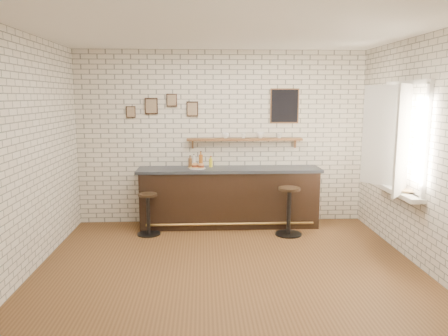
{
  "coord_description": "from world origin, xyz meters",
  "views": [
    {
      "loc": [
        -0.33,
        -5.6,
        2.22
      ],
      "look_at": [
        -0.01,
        0.9,
        1.14
      ],
      "focal_mm": 35.0,
      "sensor_mm": 36.0,
      "label": 1
    }
  ],
  "objects_px": {
    "bitters_bottle_brown": "(190,162)",
    "shelf_cup_b": "(244,136)",
    "bar_counter": "(229,197)",
    "sandwich_plate": "(197,168)",
    "condiment_bottle_yellow": "(211,162)",
    "shelf_cup_d": "(279,136)",
    "bitters_bottle_white": "(194,162)",
    "book_lower": "(401,191)",
    "shelf_cup_a": "(226,136)",
    "bitters_bottle_amber": "(201,161)",
    "book_upper": "(402,190)",
    "bar_stool_right": "(289,210)",
    "ciabatta_sandwich": "(198,166)",
    "bar_stool_left": "(148,213)",
    "shelf_cup_c": "(260,135)"
  },
  "relations": [
    {
      "from": "sandwich_plate",
      "to": "book_lower",
      "type": "relative_size",
      "value": 1.32
    },
    {
      "from": "book_lower",
      "to": "shelf_cup_d",
      "type": "bearing_deg",
      "value": 138.46
    },
    {
      "from": "shelf_cup_a",
      "to": "book_upper",
      "type": "relative_size",
      "value": 0.59
    },
    {
      "from": "bitters_bottle_amber",
      "to": "book_upper",
      "type": "xyz_separation_m",
      "value": [
        2.74,
        -1.75,
        -0.17
      ]
    },
    {
      "from": "bitters_bottle_white",
      "to": "shelf_cup_d",
      "type": "bearing_deg",
      "value": 2.68
    },
    {
      "from": "bar_stool_left",
      "to": "book_upper",
      "type": "bearing_deg",
      "value": -18.28
    },
    {
      "from": "bitters_bottle_brown",
      "to": "book_lower",
      "type": "relative_size",
      "value": 0.96
    },
    {
      "from": "bitters_bottle_white",
      "to": "condiment_bottle_yellow",
      "type": "distance_m",
      "value": 0.29
    },
    {
      "from": "shelf_cup_a",
      "to": "shelf_cup_d",
      "type": "distance_m",
      "value": 0.94
    },
    {
      "from": "bitters_bottle_brown",
      "to": "book_upper",
      "type": "bearing_deg",
      "value": -30.94
    },
    {
      "from": "shelf_cup_c",
      "to": "book_lower",
      "type": "distance_m",
      "value": 2.56
    },
    {
      "from": "bitters_bottle_brown",
      "to": "bar_stool_right",
      "type": "height_order",
      "value": "bitters_bottle_brown"
    },
    {
      "from": "bar_stool_left",
      "to": "shelf_cup_a",
      "type": "bearing_deg",
      "value": 26.39
    },
    {
      "from": "sandwich_plate",
      "to": "shelf_cup_c",
      "type": "relative_size",
      "value": 2.08
    },
    {
      "from": "ciabatta_sandwich",
      "to": "bitters_bottle_brown",
      "type": "distance_m",
      "value": 0.2
    },
    {
      "from": "bar_stool_left",
      "to": "bar_stool_right",
      "type": "distance_m",
      "value": 2.27
    },
    {
      "from": "ciabatta_sandwich",
      "to": "shelf_cup_b",
      "type": "distance_m",
      "value": 0.95
    },
    {
      "from": "bar_counter",
      "to": "shelf_cup_a",
      "type": "xyz_separation_m",
      "value": [
        -0.05,
        0.2,
        1.04
      ]
    },
    {
      "from": "sandwich_plate",
      "to": "bitters_bottle_brown",
      "type": "relative_size",
      "value": 1.37
    },
    {
      "from": "shelf_cup_b",
      "to": "book_lower",
      "type": "bearing_deg",
      "value": -104.08
    },
    {
      "from": "bar_stool_right",
      "to": "shelf_cup_a",
      "type": "distance_m",
      "value": 1.68
    },
    {
      "from": "bar_counter",
      "to": "bar_stool_left",
      "type": "height_order",
      "value": "bar_counter"
    },
    {
      "from": "shelf_cup_a",
      "to": "book_upper",
      "type": "xyz_separation_m",
      "value": [
        2.31,
        -1.82,
        -0.59
      ]
    },
    {
      "from": "bar_stool_left",
      "to": "shelf_cup_b",
      "type": "height_order",
      "value": "shelf_cup_b"
    },
    {
      "from": "shelf_cup_d",
      "to": "bitters_bottle_white",
      "type": "bearing_deg",
      "value": -174.61
    },
    {
      "from": "bitters_bottle_amber",
      "to": "shelf_cup_a",
      "type": "xyz_separation_m",
      "value": [
        0.43,
        0.07,
        0.42
      ]
    },
    {
      "from": "bar_stool_left",
      "to": "book_lower",
      "type": "distance_m",
      "value": 3.82
    },
    {
      "from": "condiment_bottle_yellow",
      "to": "shelf_cup_b",
      "type": "xyz_separation_m",
      "value": [
        0.57,
        0.07,
        0.45
      ]
    },
    {
      "from": "ciabatta_sandwich",
      "to": "shelf_cup_d",
      "type": "distance_m",
      "value": 1.51
    },
    {
      "from": "bar_stool_left",
      "to": "bitters_bottle_white",
      "type": "bearing_deg",
      "value": 37.62
    },
    {
      "from": "ciabatta_sandwich",
      "to": "bitters_bottle_brown",
      "type": "relative_size",
      "value": 1.22
    },
    {
      "from": "ciabatta_sandwich",
      "to": "bitters_bottle_white",
      "type": "relative_size",
      "value": 1.09
    },
    {
      "from": "shelf_cup_b",
      "to": "shelf_cup_d",
      "type": "relative_size",
      "value": 1.01
    },
    {
      "from": "sandwich_plate",
      "to": "shelf_cup_b",
      "type": "bearing_deg",
      "value": 14.67
    },
    {
      "from": "bitters_bottle_brown",
      "to": "bitters_bottle_white",
      "type": "height_order",
      "value": "bitters_bottle_white"
    },
    {
      "from": "bitters_bottle_brown",
      "to": "shelf_cup_c",
      "type": "relative_size",
      "value": 1.52
    },
    {
      "from": "condiment_bottle_yellow",
      "to": "shelf_cup_d",
      "type": "distance_m",
      "value": 1.28
    },
    {
      "from": "bar_counter",
      "to": "sandwich_plate",
      "type": "bearing_deg",
      "value": -179.05
    },
    {
      "from": "bitters_bottle_amber",
      "to": "shelf_cup_b",
      "type": "xyz_separation_m",
      "value": [
        0.74,
        0.07,
        0.42
      ]
    },
    {
      "from": "book_lower",
      "to": "bitters_bottle_white",
      "type": "bearing_deg",
      "value": 159.91
    },
    {
      "from": "bar_stool_left",
      "to": "sandwich_plate",
      "type": "bearing_deg",
      "value": 28.26
    },
    {
      "from": "bar_counter",
      "to": "book_upper",
      "type": "bearing_deg",
      "value": -35.69
    },
    {
      "from": "ciabatta_sandwich",
      "to": "bar_stool_left",
      "type": "distance_m",
      "value": 1.14
    },
    {
      "from": "bitters_bottle_brown",
      "to": "shelf_cup_b",
      "type": "xyz_separation_m",
      "value": [
        0.93,
        0.07,
        0.45
      ]
    },
    {
      "from": "ciabatta_sandwich",
      "to": "condiment_bottle_yellow",
      "type": "distance_m",
      "value": 0.26
    },
    {
      "from": "bar_counter",
      "to": "shelf_cup_c",
      "type": "bearing_deg",
      "value": 20.05
    },
    {
      "from": "sandwich_plate",
      "to": "bitters_bottle_white",
      "type": "bearing_deg",
      "value": 112.35
    },
    {
      "from": "shelf_cup_a",
      "to": "sandwich_plate",
      "type": "bearing_deg",
      "value": 162.98
    },
    {
      "from": "bitters_bottle_brown",
      "to": "bitters_bottle_white",
      "type": "xyz_separation_m",
      "value": [
        0.07,
        -0.0,
        0.01
      ]
    },
    {
      "from": "bar_counter",
      "to": "sandwich_plate",
      "type": "distance_m",
      "value": 0.74
    }
  ]
}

